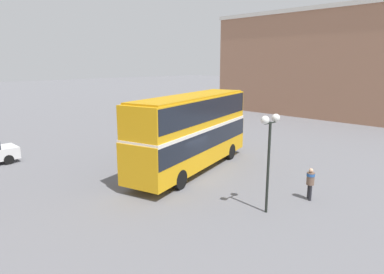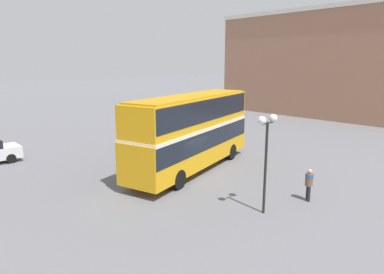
% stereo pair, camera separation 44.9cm
% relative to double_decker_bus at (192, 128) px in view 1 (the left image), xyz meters
% --- Properties ---
extents(ground_plane, '(240.00, 240.00, 0.00)m').
position_rel_double_decker_bus_xyz_m(ground_plane, '(-1.22, -0.97, -2.75)').
color(ground_plane, slate).
extents(building_row_right, '(9.66, 29.42, 13.18)m').
position_rel_double_decker_bus_xyz_m(building_row_right, '(29.20, 4.44, 3.85)').
color(building_row_right, '#9E7056').
rests_on(building_row_right, ground_plane).
extents(double_decker_bus, '(11.34, 5.46, 4.77)m').
position_rel_double_decker_bus_xyz_m(double_decker_bus, '(0.00, 0.00, 0.00)').
color(double_decker_bus, gold).
rests_on(double_decker_bus, ground_plane).
extents(pedestrian_foreground, '(0.57, 0.57, 1.63)m').
position_rel_double_decker_bus_xyz_m(pedestrian_foreground, '(0.76, -7.62, -1.75)').
color(pedestrian_foreground, '#232328').
rests_on(pedestrian_foreground, ground_plane).
extents(street_lamp_twin_globe, '(1.21, 0.37, 4.53)m').
position_rel_double_decker_bus_xyz_m(street_lamp_twin_globe, '(-2.05, -6.94, 0.76)').
color(street_lamp_twin_globe, black).
rests_on(street_lamp_twin_globe, ground_plane).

